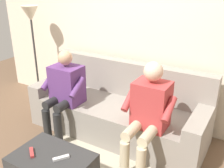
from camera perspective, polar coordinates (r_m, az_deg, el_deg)
name	(u,v)px	position (r m, az deg, el deg)	size (l,w,h in m)	color
ground_plane	(87,161)	(3.09, -5.57, -16.31)	(8.00, 8.00, 0.00)	brown
back_wall	(138,33)	(3.54, 5.71, 10.98)	(5.06, 0.06, 2.45)	beige
couch	(119,111)	(3.43, 1.44, -5.87)	(2.28, 0.82, 0.90)	gray
person_left_seated	(148,110)	(2.74, 7.98, -5.70)	(0.52, 0.60, 1.15)	#B23838
person_right_seated	(65,89)	(3.32, -10.34, -1.02)	(0.53, 0.52, 1.10)	#5B3370
remote_red	(32,153)	(2.60, -17.16, -14.12)	(0.14, 0.03, 0.02)	#B73333
remote_white	(61,158)	(2.48, -11.08, -15.57)	(0.15, 0.03, 0.02)	white
floor_lamp	(31,24)	(4.16, -17.20, 12.48)	(0.25, 0.25, 1.53)	#2D2D2D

